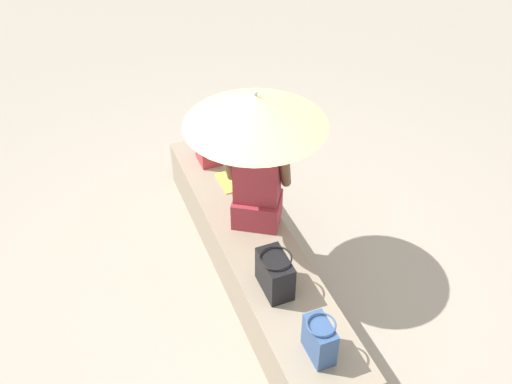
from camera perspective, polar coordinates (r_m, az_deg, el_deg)
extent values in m
plane|color=#9E9384|center=(4.56, -0.11, -8.15)|extent=(14.00, 14.00, 0.00)
cube|color=gray|center=(4.41, -0.11, -6.35)|extent=(2.78, 0.52, 0.41)
cube|color=#992D38|center=(4.33, 0.11, -1.68)|extent=(0.42, 0.44, 0.22)
cube|color=#992D38|center=(4.11, 0.12, 2.01)|extent=(0.34, 0.38, 0.48)
sphere|color=brown|center=(3.92, 0.13, 5.98)|extent=(0.20, 0.20, 0.20)
cylinder|color=brown|center=(4.13, -2.61, 2.59)|extent=(0.21, 0.17, 0.32)
cylinder|color=brown|center=(4.07, 2.89, 1.96)|extent=(0.21, 0.17, 0.32)
cylinder|color=#B7B7BC|center=(4.05, -0.04, 2.77)|extent=(0.02, 0.02, 1.08)
cone|color=#DBBC7F|center=(3.81, -0.04, 7.99)|extent=(0.97, 0.97, 0.22)
sphere|color=#B7B7BC|center=(3.75, -0.04, 9.61)|extent=(0.03, 0.03, 0.03)
cube|color=#B2333D|center=(4.94, -4.62, 4.26)|extent=(0.22, 0.18, 0.26)
torus|color=#B2333D|center=(4.86, -4.71, 5.65)|extent=(0.16, 0.16, 0.01)
cube|color=black|center=(3.84, 1.85, -7.97)|extent=(0.29, 0.16, 0.27)
torus|color=black|center=(3.73, 1.90, -6.42)|extent=(0.22, 0.22, 0.01)
cube|color=#335184|center=(3.53, 6.19, -14.11)|extent=(0.23, 0.12, 0.26)
torus|color=#335184|center=(3.42, 6.36, -12.67)|extent=(0.17, 0.17, 0.01)
cube|color=#EAE04C|center=(4.77, -2.30, 1.08)|extent=(0.28, 0.20, 0.01)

